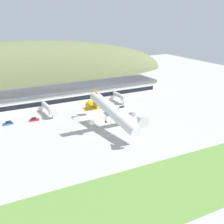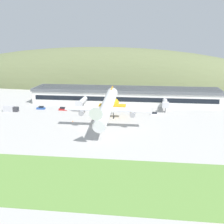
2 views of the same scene
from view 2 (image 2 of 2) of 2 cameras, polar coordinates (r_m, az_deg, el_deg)
The scene contains 12 objects.
ground_plane at distance 133.18m, azimuth -5.03°, elevation -3.01°, with size 374.25×374.25×0.00m, color #B7B5AF.
grass_strip_foreground at distance 89.00m, azimuth -11.97°, elevation -11.76°, with size 336.83×31.61×0.08m, color #669342.
hill_backdrop at distance 255.50m, azimuth -2.45°, elevation 4.91°, with size 282.93×62.07×61.55m, color #667047.
terminal_building at distance 183.96m, azimuth 2.51°, elevation 3.22°, with size 108.72×20.67×9.01m.
jetway_0 at distance 168.98m, azimuth -5.61°, elevation 1.88°, with size 3.38×17.08×5.43m.
jetway_1 at distance 166.72m, azimuth 9.71°, elevation 1.59°, with size 3.38×13.36×5.43m.
cargo_airplane at distance 131.38m, azimuth -0.94°, elevation 0.83°, with size 36.26×50.55×12.79m.
service_car_0 at distance 167.79m, azimuth -8.98°, elevation 0.54°, with size 4.57×2.00×1.68m.
service_car_1 at distance 156.60m, azimuth 7.86°, elevation -0.36°, with size 4.44×1.73×1.56m.
service_car_2 at distance 172.59m, azimuth -12.86°, elevation 0.72°, with size 4.62×2.06×1.64m.
fuel_truck at distance 171.44m, azimuth -18.04°, elevation 0.55°, with size 7.99×2.60×2.86m.
traffic_cone_0 at distance 144.11m, azimuth -7.21°, elevation -1.69°, with size 0.52×0.52×0.58m.
Camera 2 is at (28.25, -124.68, 37.33)m, focal length 50.00 mm.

